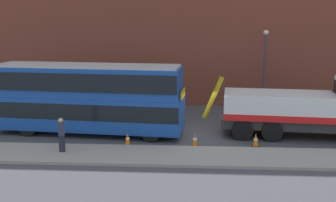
{
  "coord_description": "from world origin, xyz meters",
  "views": [
    {
      "loc": [
        -0.58,
        -22.84,
        6.65
      ],
      "look_at": [
        -1.97,
        -0.32,
        2.0
      ],
      "focal_mm": 43.12,
      "sensor_mm": 36.0,
      "label": 1
    }
  ],
  "objects_px": {
    "double_decker_bus": "(88,96)",
    "traffic_cone_near_truck": "(256,140)",
    "street_lamp": "(265,63)",
    "pedestrian_onlooker": "(61,135)",
    "traffic_cone_near_bus": "(128,139)",
    "traffic_cone_midway": "(195,140)",
    "recovery_tow_truck": "(311,107)"
  },
  "relations": [
    {
      "from": "traffic_cone_near_bus",
      "to": "traffic_cone_near_truck",
      "type": "distance_m",
      "value": 6.76
    },
    {
      "from": "recovery_tow_truck",
      "to": "street_lamp",
      "type": "bearing_deg",
      "value": 108.6
    },
    {
      "from": "pedestrian_onlooker",
      "to": "double_decker_bus",
      "type": "bearing_deg",
      "value": 55.52
    },
    {
      "from": "traffic_cone_near_bus",
      "to": "street_lamp",
      "type": "bearing_deg",
      "value": 45.72
    },
    {
      "from": "pedestrian_onlooker",
      "to": "traffic_cone_near_truck",
      "type": "xyz_separation_m",
      "value": [
        9.78,
        1.84,
        -0.64
      ]
    },
    {
      "from": "double_decker_bus",
      "to": "pedestrian_onlooker",
      "type": "height_order",
      "value": "double_decker_bus"
    },
    {
      "from": "traffic_cone_near_bus",
      "to": "traffic_cone_near_truck",
      "type": "xyz_separation_m",
      "value": [
        6.75,
        0.26,
        0.0
      ]
    },
    {
      "from": "recovery_tow_truck",
      "to": "pedestrian_onlooker",
      "type": "bearing_deg",
      "value": -158.75
    },
    {
      "from": "double_decker_bus",
      "to": "traffic_cone_near_bus",
      "type": "xyz_separation_m",
      "value": [
        2.61,
        -2.19,
        -1.89
      ]
    },
    {
      "from": "recovery_tow_truck",
      "to": "pedestrian_onlooker",
      "type": "relative_size",
      "value": 5.98
    },
    {
      "from": "traffic_cone_midway",
      "to": "street_lamp",
      "type": "distance_m",
      "value": 10.41
    },
    {
      "from": "recovery_tow_truck",
      "to": "pedestrian_onlooker",
      "type": "xyz_separation_m",
      "value": [
        -13.08,
        -3.72,
        -0.77
      ]
    },
    {
      "from": "double_decker_bus",
      "to": "traffic_cone_near_truck",
      "type": "relative_size",
      "value": 15.54
    },
    {
      "from": "street_lamp",
      "to": "pedestrian_onlooker",
      "type": "bearing_deg",
      "value": -138.22
    },
    {
      "from": "pedestrian_onlooker",
      "to": "traffic_cone_near_bus",
      "type": "relative_size",
      "value": 2.38
    },
    {
      "from": "recovery_tow_truck",
      "to": "street_lamp",
      "type": "height_order",
      "value": "street_lamp"
    },
    {
      "from": "double_decker_bus",
      "to": "traffic_cone_midway",
      "type": "height_order",
      "value": "double_decker_bus"
    },
    {
      "from": "double_decker_bus",
      "to": "traffic_cone_near_truck",
      "type": "distance_m",
      "value": 9.75
    },
    {
      "from": "double_decker_bus",
      "to": "traffic_cone_near_bus",
      "type": "distance_m",
      "value": 3.9
    },
    {
      "from": "pedestrian_onlooker",
      "to": "traffic_cone_midway",
      "type": "relative_size",
      "value": 2.38
    },
    {
      "from": "traffic_cone_near_bus",
      "to": "recovery_tow_truck",
      "type": "bearing_deg",
      "value": 12.02
    },
    {
      "from": "traffic_cone_near_truck",
      "to": "pedestrian_onlooker",
      "type": "bearing_deg",
      "value": -169.35
    },
    {
      "from": "traffic_cone_near_bus",
      "to": "pedestrian_onlooker",
      "type": "bearing_deg",
      "value": -152.44
    },
    {
      "from": "pedestrian_onlooker",
      "to": "street_lamp",
      "type": "relative_size",
      "value": 0.29
    },
    {
      "from": "double_decker_bus",
      "to": "pedestrian_onlooker",
      "type": "bearing_deg",
      "value": -90.85
    },
    {
      "from": "double_decker_bus",
      "to": "traffic_cone_near_truck",
      "type": "xyz_separation_m",
      "value": [
        9.37,
        -1.92,
        -1.89
      ]
    },
    {
      "from": "traffic_cone_near_bus",
      "to": "traffic_cone_midway",
      "type": "xyz_separation_m",
      "value": [
        3.56,
        0.12,
        0.0
      ]
    },
    {
      "from": "street_lamp",
      "to": "recovery_tow_truck",
      "type": "bearing_deg",
      "value": -76.78
    },
    {
      "from": "traffic_cone_midway",
      "to": "recovery_tow_truck",
      "type": "bearing_deg",
      "value": 17.31
    },
    {
      "from": "recovery_tow_truck",
      "to": "traffic_cone_near_bus",
      "type": "distance_m",
      "value": 10.38
    },
    {
      "from": "recovery_tow_truck",
      "to": "street_lamp",
      "type": "distance_m",
      "value": 6.98
    },
    {
      "from": "pedestrian_onlooker",
      "to": "street_lamp",
      "type": "distance_m",
      "value": 15.67
    }
  ]
}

